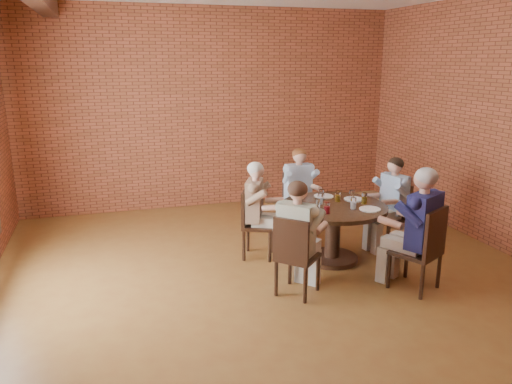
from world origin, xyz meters
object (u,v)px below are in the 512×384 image
object	(u,v)px
chair_d	(295,254)
chair_e	(424,247)
chair_b	(297,200)
diner_d	(298,238)
diner_b	(300,192)
diner_c	(259,211)
diner_e	(417,229)
chair_a	(394,213)
smartphone	(374,211)
dining_table	(333,222)
diner_a	(391,204)
chair_c	(253,221)

from	to	relation	value
chair_d	chair_e	size ratio (longest dim) A/B	0.94
chair_b	diner_d	distance (m)	2.09
chair_b	chair_d	world-z (taller)	chair_d
diner_d	diner_b	bearing A→B (deg)	-65.89
diner_c	diner_e	size ratio (longest dim) A/B	0.90
diner_d	chair_a	bearing A→B (deg)	-106.06
smartphone	diner_c	bearing A→B (deg)	162.46
dining_table	chair_b	distance (m)	1.20
diner_a	smartphone	size ratio (longest dim) A/B	9.51
chair_d	chair_e	xyz separation A→B (m)	(1.42, -0.29, 0.03)
dining_table	chair_a	size ratio (longest dim) A/B	1.49
diner_b	diner_e	xyz separation A→B (m)	(0.56, -2.12, 0.06)
diner_e	smartphone	xyz separation A→B (m)	(-0.19, 0.64, 0.05)
diner_a	diner_b	size ratio (longest dim) A/B	0.99
chair_a	smartphone	size ratio (longest dim) A/B	6.76
chair_c	diner_e	distance (m)	2.08
smartphone	chair_c	bearing A→B (deg)	162.83
diner_c	smartphone	size ratio (longest dim) A/B	9.53
chair_a	chair_e	bearing A→B (deg)	-29.10
diner_d	diner_e	bearing A→B (deg)	-144.97
diner_b	chair_c	bearing A→B (deg)	-144.59
chair_c	diner_c	bearing A→B (deg)	-90.00
dining_table	chair_b	size ratio (longest dim) A/B	1.48
chair_b	diner_d	size ratio (longest dim) A/B	0.70
chair_c	chair_d	bearing A→B (deg)	-150.15
diner_d	chair_e	world-z (taller)	diner_d
dining_table	chair_c	bearing A→B (deg)	155.17
chair_d	smartphone	bearing A→B (deg)	-113.89
chair_c	diner_b	bearing A→B (deg)	-28.81
chair_d	smartphone	distance (m)	1.29
chair_a	chair_e	world-z (taller)	chair_e
chair_d	diner_d	xyz separation A→B (m)	(0.06, 0.06, 0.15)
chair_a	chair_e	size ratio (longest dim) A/B	0.92
diner_a	smartphone	distance (m)	0.81
dining_table	diner_e	size ratio (longest dim) A/B	0.95
chair_d	smartphone	size ratio (longest dim) A/B	6.87
diner_c	chair_c	bearing A→B (deg)	90.00
chair_e	diner_e	size ratio (longest dim) A/B	0.69
diner_c	diner_d	distance (m)	1.15
chair_a	chair_b	distance (m)	1.44
diner_a	chair_a	bearing A→B (deg)	90.00
chair_c	chair_e	distance (m)	2.16
diner_b	diner_a	bearing A→B (deg)	-45.45
diner_c	smartphone	distance (m)	1.45
chair_e	diner_a	bearing A→B (deg)	-133.66
chair_c	chair_d	world-z (taller)	chair_d
diner_a	chair_d	distance (m)	2.03
chair_a	diner_a	distance (m)	0.16
diner_b	chair_e	size ratio (longest dim) A/B	1.31
diner_a	diner_c	bearing A→B (deg)	-107.94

